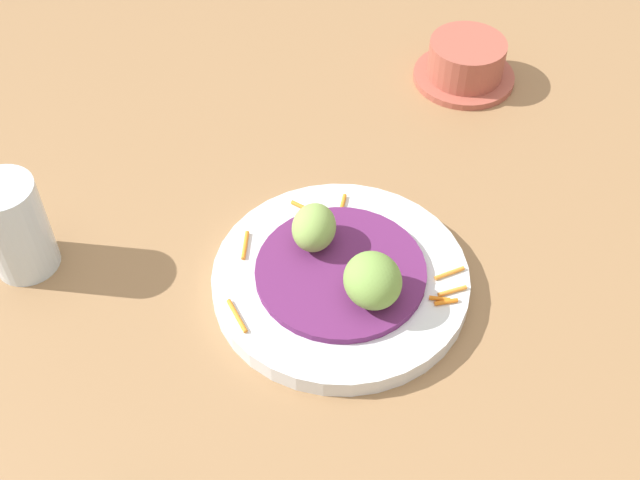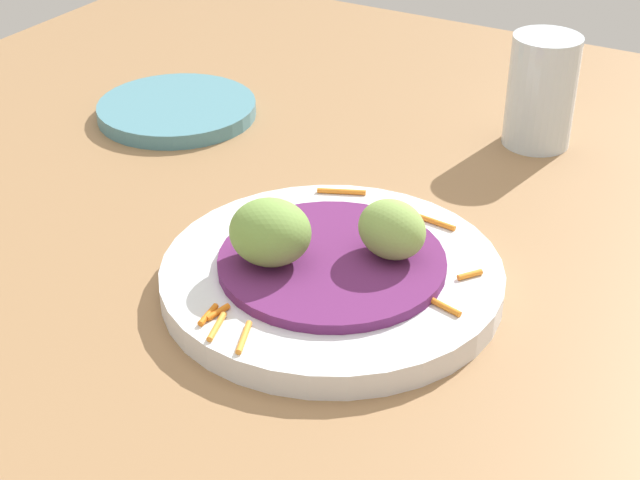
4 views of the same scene
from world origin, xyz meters
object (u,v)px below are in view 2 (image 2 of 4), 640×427
(main_plate, at_px, (333,219))
(terracotta_bowl, at_px, (336,19))
(guac_scoop_back, at_px, (351,222))
(water_glass, at_px, (234,59))
(guac_scoop_center, at_px, (316,173))
(guac_scoop_right, at_px, (301,211))
(guac_scoop_left, at_px, (364,185))

(main_plate, distance_m, terracotta_bowl, 0.32)
(guac_scoop_back, height_order, water_glass, water_glass)
(main_plate, xyz_separation_m, water_glass, (-0.23, -0.08, 0.04))
(main_plate, relative_size, guac_scoop_center, 5.04)
(guac_scoop_right, xyz_separation_m, terracotta_bowl, (-0.32, 0.10, -0.02))
(main_plate, distance_m, guac_scoop_right, 0.05)
(main_plate, xyz_separation_m, guac_scoop_back, (0.04, 0.01, 0.04))
(guac_scoop_back, bearing_deg, terracotta_bowl, 171.96)
(guac_scoop_right, distance_m, water_glass, 0.24)
(main_plate, xyz_separation_m, guac_scoop_center, (-0.04, -0.01, 0.04))
(terracotta_bowl, height_order, water_glass, water_glass)
(guac_scoop_center, bearing_deg, guac_scoop_right, -26.11)
(guac_scoop_left, distance_m, guac_scoop_back, 0.05)
(guac_scoop_left, bearing_deg, guac_scoop_center, -116.11)
(guac_scoop_back, bearing_deg, guac_scoop_center, -161.11)
(main_plate, relative_size, guac_scoop_left, 4.28)
(guac_scoop_back, relative_size, terracotta_bowl, 0.47)
(water_glass, bearing_deg, guac_scoop_left, 28.22)
(guac_scoop_center, bearing_deg, terracotta_bowl, 165.12)
(guac_scoop_right, height_order, terracotta_bowl, guac_scoop_right)
(guac_scoop_back, relative_size, water_glass, 0.53)
(main_plate, distance_m, guac_scoop_back, 0.05)
(guac_scoop_left, xyz_separation_m, guac_scoop_back, (0.05, -0.02, 0.00))
(terracotta_bowl, bearing_deg, water_glass, -59.24)
(guac_scoop_left, relative_size, guac_scoop_back, 1.05)
(guac_scoop_center, bearing_deg, guac_scoop_left, 63.89)
(guac_scoop_back, bearing_deg, main_plate, -161.11)
(main_plate, bearing_deg, guac_scoop_center, -161.11)
(guac_scoop_left, xyz_separation_m, terracotta_bowl, (-0.30, 0.03, -0.02))
(main_plate, height_order, guac_scoop_right, guac_scoop_right)
(main_plate, xyz_separation_m, terracotta_bowl, (-0.31, 0.06, 0.02))
(guac_scoop_right, relative_size, water_glass, 0.52)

